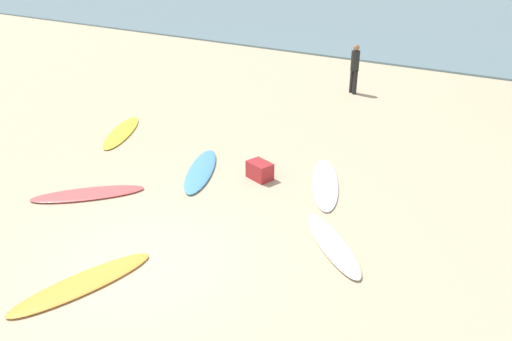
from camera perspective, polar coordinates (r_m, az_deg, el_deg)
ground_plane at (r=9.12m, az=-11.94°, el=-10.03°), size 120.00×120.00×0.00m
ocean_water at (r=41.12m, az=23.95°, el=16.63°), size 120.00×40.00×0.08m
surfboard_0 at (r=12.00m, az=-6.16°, el=-0.00°), size 1.50×2.38×0.09m
surfboard_1 at (r=11.48m, az=7.69°, el=-1.42°), size 1.60×2.54×0.06m
surfboard_2 at (r=11.52m, az=-18.19°, el=-2.48°), size 2.10×2.05×0.07m
surfboard_3 at (r=9.42m, az=8.52°, el=-8.09°), size 1.89×1.87×0.09m
surfboard_4 at (r=14.63m, az=-14.74°, el=4.14°), size 1.58×2.46×0.07m
surfboard_5 at (r=8.89m, az=-18.72°, el=-11.80°), size 1.30×2.47×0.07m
beachgoer_near at (r=17.68m, az=10.92°, el=11.28°), size 0.39×0.39×1.65m
beach_cooler at (r=11.58m, az=0.42°, el=0.01°), size 0.66×0.55×0.40m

